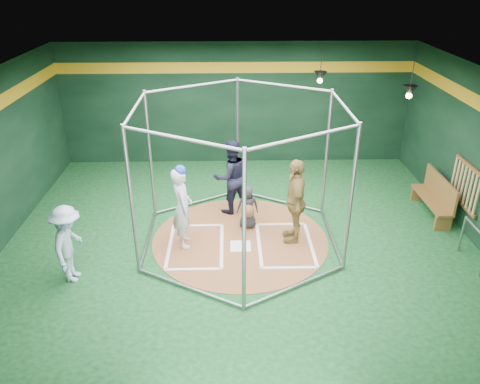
{
  "coord_description": "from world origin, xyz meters",
  "views": [
    {
      "loc": [
        -0.24,
        -8.67,
        5.41
      ],
      "look_at": [
        0.0,
        0.1,
        1.1
      ],
      "focal_mm": 35.0,
      "sensor_mm": 36.0,
      "label": 1
    }
  ],
  "objects_px": {
    "batter_figure": "(182,206)",
    "visitor_leopard": "(295,201)",
    "umpire": "(231,177)",
    "dugout_bench": "(436,196)"
  },
  "relations": [
    {
      "from": "umpire",
      "to": "dugout_bench",
      "type": "distance_m",
      "value": 4.83
    },
    {
      "from": "umpire",
      "to": "visitor_leopard",
      "type": "bearing_deg",
      "value": 111.48
    },
    {
      "from": "batter_figure",
      "to": "visitor_leopard",
      "type": "distance_m",
      "value": 2.35
    },
    {
      "from": "dugout_bench",
      "to": "visitor_leopard",
      "type": "bearing_deg",
      "value": -163.43
    },
    {
      "from": "batter_figure",
      "to": "visitor_leopard",
      "type": "bearing_deg",
      "value": 3.43
    },
    {
      "from": "batter_figure",
      "to": "dugout_bench",
      "type": "xyz_separation_m",
      "value": [
        5.82,
        1.17,
        -0.42
      ]
    },
    {
      "from": "batter_figure",
      "to": "dugout_bench",
      "type": "relative_size",
      "value": 1.1
    },
    {
      "from": "umpire",
      "to": "dugout_bench",
      "type": "bearing_deg",
      "value": 152.77
    },
    {
      "from": "batter_figure",
      "to": "umpire",
      "type": "xyz_separation_m",
      "value": [
        1.01,
        1.46,
        -0.0
      ]
    },
    {
      "from": "batter_figure",
      "to": "visitor_leopard",
      "type": "height_order",
      "value": "visitor_leopard"
    }
  ]
}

